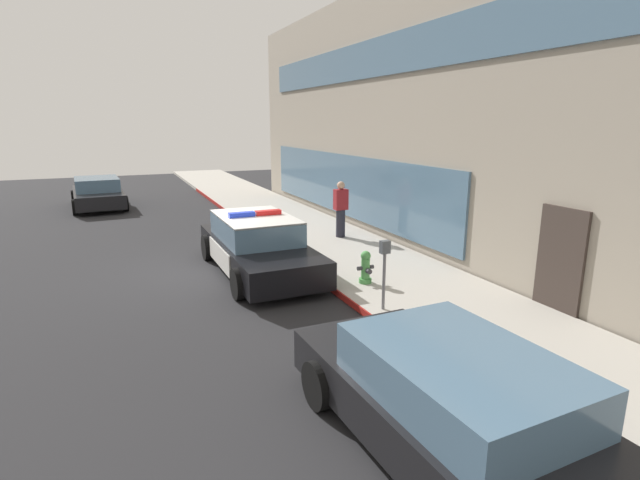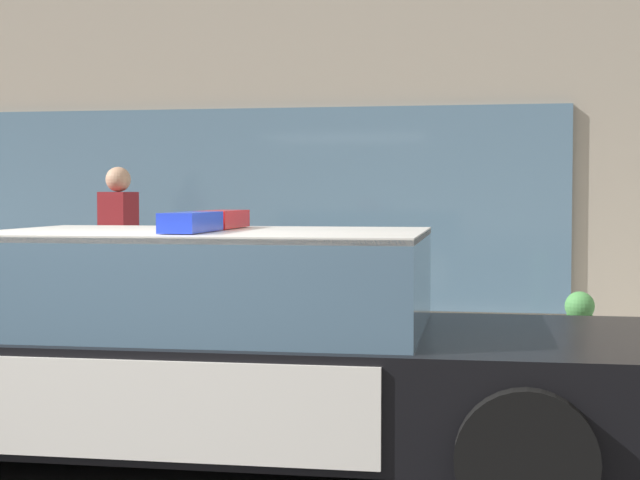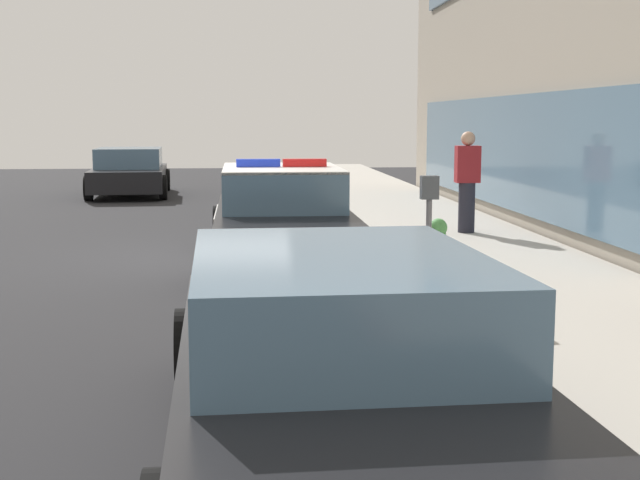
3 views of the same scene
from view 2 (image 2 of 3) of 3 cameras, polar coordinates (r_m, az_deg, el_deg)
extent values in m
cube|color=#B2ADA3|center=(8.71, -4.95, -7.37)|extent=(48.00, 3.32, 0.15)
cube|color=maroon|center=(7.13, -8.41, -9.64)|extent=(28.80, 0.04, 0.14)
cube|color=gray|center=(16.29, -1.29, 10.40)|extent=(21.85, 11.69, 7.57)
cube|color=black|center=(5.87, -4.69, -8.07)|extent=(4.95, 1.89, 0.60)
cube|color=silver|center=(5.67, 11.11, -6.79)|extent=(1.69, 1.83, 0.05)
cube|color=silver|center=(6.79, -3.57, -6.59)|extent=(2.08, 0.04, 0.51)
cube|color=silver|center=(5.01, -8.46, -9.96)|extent=(2.08, 0.04, 0.51)
cube|color=yellow|center=(6.81, -3.54, -6.57)|extent=(0.22, 0.01, 0.26)
cube|color=slate|center=(5.84, -6.59, -2.48)|extent=(2.58, 1.69, 0.60)
cube|color=silver|center=(5.82, -6.61, 0.36)|extent=(2.58, 1.69, 0.04)
cube|color=red|center=(6.14, -5.76, 1.23)|extent=(0.20, 0.63, 0.11)
cube|color=blue|center=(5.50, -7.57, 1.06)|extent=(0.20, 0.63, 0.11)
cylinder|color=black|center=(6.65, 11.26, -8.24)|extent=(0.68, 0.22, 0.68)
cylinder|color=black|center=(4.83, 12.01, -12.41)|extent=(0.68, 0.22, 0.68)
cylinder|color=black|center=(7.30, -15.48, -7.30)|extent=(0.68, 0.22, 0.68)
cylinder|color=#4C994C|center=(7.55, 14.98, -8.05)|extent=(0.28, 0.28, 0.10)
cylinder|color=#4C994C|center=(7.50, 15.00, -5.99)|extent=(0.19, 0.19, 0.45)
sphere|color=#4C994C|center=(7.46, 15.03, -3.78)|extent=(0.22, 0.22, 0.22)
cylinder|color=#333338|center=(7.45, 15.04, -3.19)|extent=(0.06, 0.06, 0.05)
cylinder|color=#333338|center=(7.35, 15.11, -5.98)|extent=(0.09, 0.10, 0.09)
cylinder|color=#333338|center=(7.64, 14.91, -5.66)|extent=(0.09, 0.10, 0.09)
cylinder|color=#333338|center=(7.52, 16.15, -6.12)|extent=(0.10, 0.12, 0.12)
cylinder|color=#23232D|center=(9.51, -11.72, -3.52)|extent=(0.28, 0.28, 0.85)
cube|color=maroon|center=(9.46, -11.76, 0.91)|extent=(0.27, 0.40, 0.62)
sphere|color=tan|center=(9.46, -11.79, 3.51)|extent=(0.24, 0.24, 0.24)
camera|label=1|loc=(10.08, 86.15, 11.80)|focal=27.09mm
camera|label=3|loc=(12.08, 74.96, 2.94)|focal=48.75mm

